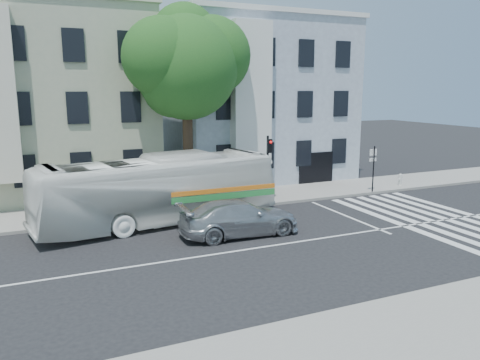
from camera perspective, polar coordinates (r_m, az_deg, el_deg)
ground at (r=19.24m, az=1.55°, el=-8.37°), size 120.00×120.00×0.00m
sidewalk_far at (r=26.37m, az=-5.88°, el=-2.85°), size 80.00×4.00×0.15m
sidewalk_near at (r=13.08m, az=17.51°, el=-18.48°), size 80.00×4.00×0.15m
building_left at (r=31.42m, az=-22.57°, el=8.61°), size 12.00×10.00×11.00m
building_right at (r=34.70m, az=1.50°, el=9.61°), size 12.00×10.00×11.00m
street_tree at (r=26.35m, az=-6.61°, el=14.13°), size 7.30×5.90×11.10m
bus at (r=22.73m, az=-9.76°, el=-1.15°), size 4.74×12.15×3.30m
sedan at (r=20.78m, az=-0.08°, el=-4.61°), size 2.34×5.46×1.57m
hedge at (r=24.35m, az=-12.45°, el=-3.21°), size 8.20×3.94×0.70m
traffic_signal at (r=26.36m, az=3.48°, el=2.47°), size 0.39×0.52×3.81m
fire_hydrant at (r=32.46m, az=18.95°, el=0.08°), size 0.44×0.26×0.76m
far_sign_pole at (r=29.68m, az=15.94°, el=1.97°), size 0.51×0.16×2.83m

